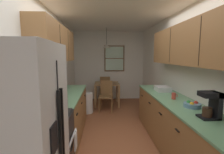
% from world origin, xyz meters
% --- Properties ---
extents(ground_plane, '(12.00, 12.00, 0.00)m').
position_xyz_m(ground_plane, '(0.00, 1.00, 0.00)').
color(ground_plane, brown).
extents(wall_left, '(0.10, 9.00, 2.55)m').
position_xyz_m(wall_left, '(-1.35, 1.00, 1.27)').
color(wall_left, silver).
rests_on(wall_left, ground).
extents(wall_right, '(0.10, 9.00, 2.55)m').
position_xyz_m(wall_right, '(1.35, 1.00, 1.27)').
color(wall_right, silver).
rests_on(wall_right, ground).
extents(wall_back, '(4.40, 0.10, 2.55)m').
position_xyz_m(wall_back, '(0.00, 3.65, 1.27)').
color(wall_back, silver).
rests_on(wall_back, ground).
extents(ceiling_slab, '(4.40, 9.00, 0.08)m').
position_xyz_m(ceiling_slab, '(0.00, 1.00, 2.59)').
color(ceiling_slab, white).
extents(refrigerator, '(0.70, 0.74, 1.76)m').
position_xyz_m(refrigerator, '(-0.96, -1.31, 0.88)').
color(refrigerator, silver).
rests_on(refrigerator, ground).
extents(stove_range, '(0.66, 0.60, 1.10)m').
position_xyz_m(stove_range, '(-0.99, -0.62, 0.47)').
color(stove_range, black).
rests_on(stove_range, ground).
extents(microwave_over_range, '(0.39, 0.56, 0.33)m').
position_xyz_m(microwave_over_range, '(-1.11, -0.62, 1.68)').
color(microwave_over_range, silver).
extents(counter_left, '(0.64, 1.98, 0.90)m').
position_xyz_m(counter_left, '(-1.00, 0.67, 0.45)').
color(counter_left, olive).
rests_on(counter_left, ground).
extents(upper_cabinets_left, '(0.33, 2.06, 0.67)m').
position_xyz_m(upper_cabinets_left, '(-1.14, 0.62, 1.88)').
color(upper_cabinets_left, olive).
extents(counter_right, '(0.64, 3.15, 0.90)m').
position_xyz_m(counter_right, '(1.00, -0.04, 0.45)').
color(counter_right, olive).
rests_on(counter_right, ground).
extents(upper_cabinets_right, '(0.33, 2.83, 0.68)m').
position_xyz_m(upper_cabinets_right, '(1.14, -0.09, 1.84)').
color(upper_cabinets_right, olive).
extents(dining_table, '(0.80, 0.76, 0.75)m').
position_xyz_m(dining_table, '(-0.12, 2.82, 0.61)').
color(dining_table, olive).
rests_on(dining_table, ground).
extents(dining_chair_near, '(0.45, 0.45, 0.90)m').
position_xyz_m(dining_chair_near, '(-0.15, 2.23, 0.50)').
color(dining_chair_near, brown).
rests_on(dining_chair_near, ground).
extents(dining_chair_far, '(0.44, 0.44, 0.90)m').
position_xyz_m(dining_chair_far, '(-0.15, 3.41, 0.50)').
color(dining_chair_far, brown).
rests_on(dining_chair_far, ground).
extents(pendant_light, '(0.29, 0.29, 0.64)m').
position_xyz_m(pendant_light, '(-0.12, 2.82, 1.96)').
color(pendant_light, black).
extents(back_window, '(0.75, 0.05, 0.96)m').
position_xyz_m(back_window, '(0.19, 3.58, 1.55)').
color(back_window, brown).
extents(trash_bin, '(0.31, 0.31, 0.58)m').
position_xyz_m(trash_bin, '(-0.70, 2.07, 0.29)').
color(trash_bin, white).
rests_on(trash_bin, ground).
extents(storage_canister, '(0.12, 0.12, 0.20)m').
position_xyz_m(storage_canister, '(-1.00, -0.01, 1.00)').
color(storage_canister, red).
rests_on(storage_canister, counter_left).
extents(dish_towel, '(0.02, 0.16, 0.24)m').
position_xyz_m(dish_towel, '(-0.64, -0.47, 0.50)').
color(dish_towel, white).
extents(coffee_maker, '(0.22, 0.18, 0.33)m').
position_xyz_m(coffee_maker, '(1.05, -0.78, 1.07)').
color(coffee_maker, black).
rests_on(coffee_maker, counter_right).
extents(mug_by_coffeemaker, '(0.11, 0.07, 0.11)m').
position_xyz_m(mug_by_coffeemaker, '(0.98, 0.13, 0.95)').
color(mug_by_coffeemaker, '#BF3F33').
rests_on(mug_by_coffeemaker, counter_right).
extents(fruit_bowl, '(0.24, 0.24, 0.09)m').
position_xyz_m(fruit_bowl, '(1.05, -0.34, 0.94)').
color(fruit_bowl, '#597F9E').
rests_on(fruit_bowl, counter_right).
extents(dish_rack, '(0.28, 0.34, 0.10)m').
position_xyz_m(dish_rack, '(1.02, 0.79, 0.95)').
color(dish_rack, silver).
rests_on(dish_rack, counter_right).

